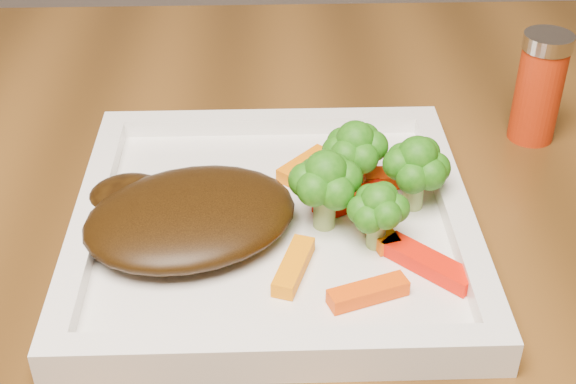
{
  "coord_description": "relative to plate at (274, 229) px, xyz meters",
  "views": [
    {
      "loc": [
        0.03,
        -0.25,
        1.1
      ],
      "look_at": [
        0.04,
        0.19,
        0.79
      ],
      "focal_mm": 50.0,
      "sensor_mm": 36.0,
      "label": 1
    }
  ],
  "objects": [
    {
      "name": "plate",
      "position": [
        0.0,
        0.0,
        0.0
      ],
      "size": [
        0.27,
        0.27,
        0.01
      ],
      "primitive_type": "cube",
      "color": "white",
      "rests_on": "dining_table"
    },
    {
      "name": "steak",
      "position": [
        -0.06,
        -0.01,
        0.02
      ],
      "size": [
        0.17,
        0.16,
        0.03
      ],
      "primitive_type": "ellipsoid",
      "rotation": [
        0.0,
        0.0,
        0.37
      ],
      "color": "black",
      "rests_on": "plate"
    },
    {
      "name": "broccoli_0",
      "position": [
        0.06,
        0.04,
        0.04
      ],
      "size": [
        0.05,
        0.05,
        0.07
      ],
      "primitive_type": null,
      "rotation": [
        0.0,
        0.0,
        -0.04
      ],
      "color": "#2A5E0F",
      "rests_on": "plate"
    },
    {
      "name": "broccoli_1",
      "position": [
        0.1,
        0.02,
        0.04
      ],
      "size": [
        0.06,
        0.06,
        0.06
      ],
      "primitive_type": null,
      "rotation": [
        0.0,
        0.0,
        0.17
      ],
      "color": "#1D6911",
      "rests_on": "plate"
    },
    {
      "name": "broccoli_2",
      "position": [
        0.07,
        -0.03,
        0.04
      ],
      "size": [
        0.05,
        0.05,
        0.06
      ],
      "primitive_type": null,
      "rotation": [
        0.0,
        0.0,
        0.04
      ],
      "color": "#1D6911",
      "rests_on": "plate"
    },
    {
      "name": "broccoli_3",
      "position": [
        0.03,
        -0.0,
        0.04
      ],
      "size": [
        0.07,
        0.07,
        0.06
      ],
      "primitive_type": null,
      "rotation": [
        0.0,
        0.0,
        -0.31
      ],
      "color": "#397814",
      "rests_on": "plate"
    },
    {
      "name": "carrot_0",
      "position": [
        0.06,
        -0.08,
        0.01
      ],
      "size": [
        0.05,
        0.03,
        0.01
      ],
      "primitive_type": "cube",
      "rotation": [
        0.0,
        0.0,
        0.34
      ],
      "color": "#F64904",
      "rests_on": "plate"
    },
    {
      "name": "carrot_1",
      "position": [
        0.1,
        -0.05,
        0.01
      ],
      "size": [
        0.06,
        0.06,
        0.01
      ],
      "primitive_type": "cube",
      "rotation": [
        0.0,
        0.0,
        -0.77
      ],
      "color": "red",
      "rests_on": "plate"
    },
    {
      "name": "carrot_2",
      "position": [
        0.01,
        -0.05,
        0.01
      ],
      "size": [
        0.03,
        0.05,
        0.01
      ],
      "primitive_type": "cube",
      "rotation": [
        0.0,
        0.0,
        1.25
      ],
      "color": "orange",
      "rests_on": "plate"
    },
    {
      "name": "carrot_3",
      "position": [
        0.1,
        0.04,
        0.01
      ],
      "size": [
        0.06,
        0.02,
        0.01
      ],
      "primitive_type": "cube",
      "rotation": [
        0.0,
        0.0,
        0.03
      ],
      "color": "#E73303",
      "rests_on": "plate"
    },
    {
      "name": "carrot_4",
      "position": [
        0.02,
        0.06,
        0.01
      ],
      "size": [
        0.04,
        0.04,
        0.01
      ],
      "primitive_type": "cube",
      "rotation": [
        0.0,
        0.0,
        0.83
      ],
      "color": "orange",
      "rests_on": "plate"
    },
    {
      "name": "carrot_5",
      "position": [
        0.07,
        -0.01,
        0.01
      ],
      "size": [
        0.03,
        0.06,
        0.01
      ],
      "primitive_type": "cube",
      "rotation": [
        0.0,
        0.0,
        -1.29
      ],
      "color": "#EA5803",
      "rests_on": "plate"
    },
    {
      "name": "carrot_6",
      "position": [
        0.06,
        0.02,
        0.01
      ],
      "size": [
        0.06,
        0.04,
        0.01
      ],
      "primitive_type": "cube",
      "rotation": [
        0.0,
        0.0,
        0.48
      ],
      "color": "red",
      "rests_on": "plate"
    },
    {
      "name": "spice_shaker",
      "position": [
        0.22,
        0.13,
        0.04
      ],
      "size": [
        0.05,
        0.05,
        0.09
      ],
      "primitive_type": "cylinder",
      "rotation": [
        0.0,
        0.0,
        0.31
      ],
      "color": "red",
      "rests_on": "dining_table"
    }
  ]
}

